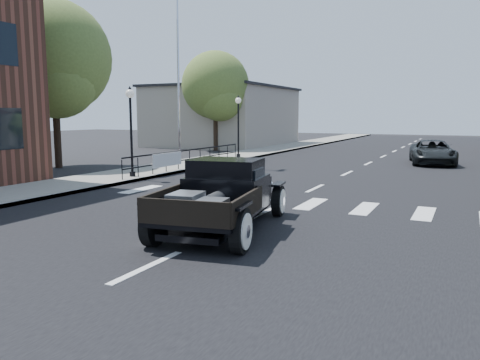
% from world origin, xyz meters
% --- Properties ---
extents(ground, '(120.00, 120.00, 0.00)m').
position_xyz_m(ground, '(0.00, 0.00, 0.00)').
color(ground, black).
rests_on(ground, ground).
extents(road, '(14.00, 80.00, 0.02)m').
position_xyz_m(road, '(0.00, 15.00, 0.01)').
color(road, black).
rests_on(road, ground).
extents(road_markings, '(12.00, 60.00, 0.06)m').
position_xyz_m(road_markings, '(0.00, 10.00, 0.00)').
color(road_markings, silver).
rests_on(road_markings, ground).
extents(sidewalk_left, '(3.00, 80.00, 0.15)m').
position_xyz_m(sidewalk_left, '(-8.50, 15.00, 0.07)').
color(sidewalk_left, gray).
rests_on(sidewalk_left, ground).
extents(low_building_left, '(10.00, 12.00, 5.00)m').
position_xyz_m(low_building_left, '(-15.00, 28.00, 2.50)').
color(low_building_left, gray).
rests_on(low_building_left, ground).
extents(railing, '(0.08, 10.00, 1.00)m').
position_xyz_m(railing, '(-7.30, 10.00, 0.65)').
color(railing, black).
rests_on(railing, sidewalk_left).
extents(banner, '(0.04, 2.20, 0.60)m').
position_xyz_m(banner, '(-7.22, 8.00, 0.45)').
color(banner, silver).
rests_on(banner, sidewalk_left).
extents(lamp_post_b, '(0.36, 0.36, 3.71)m').
position_xyz_m(lamp_post_b, '(-7.60, 6.00, 2.01)').
color(lamp_post_b, black).
rests_on(lamp_post_b, sidewalk_left).
extents(lamp_post_c, '(0.36, 0.36, 3.71)m').
position_xyz_m(lamp_post_c, '(-7.60, 16.00, 2.01)').
color(lamp_post_c, black).
rests_on(lamp_post_c, sidewalk_left).
extents(flagpole, '(0.12, 0.12, 12.28)m').
position_xyz_m(flagpole, '(-9.20, 12.00, 6.29)').
color(flagpole, silver).
rests_on(flagpole, sidewalk_left).
extents(big_tree_near, '(5.74, 5.74, 8.44)m').
position_xyz_m(big_tree_near, '(-14.00, 8.00, 4.22)').
color(big_tree_near, '#50642B').
rests_on(big_tree_near, ground).
extents(big_tree_far, '(5.10, 5.10, 7.50)m').
position_xyz_m(big_tree_far, '(-12.50, 22.00, 3.75)').
color(big_tree_far, '#50642B').
rests_on(big_tree_far, ground).
extents(hotrod_pickup, '(3.04, 5.22, 1.70)m').
position_xyz_m(hotrod_pickup, '(-0.08, 0.02, 0.85)').
color(hotrod_pickup, black).
rests_on(hotrod_pickup, ground).
extents(second_car, '(2.92, 5.05, 1.32)m').
position_xyz_m(second_car, '(3.21, 18.25, 0.66)').
color(second_car, black).
rests_on(second_car, ground).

